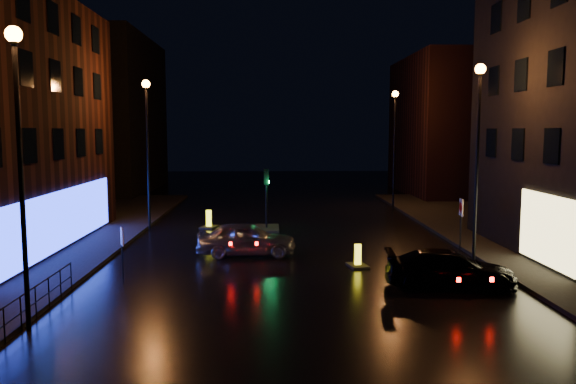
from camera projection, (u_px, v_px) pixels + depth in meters
name	position (u px, v px, depth m)	size (l,w,h in m)	color
ground	(301.00, 305.00, 18.04)	(120.00, 120.00, 0.00)	black
building_far_left	(107.00, 115.00, 51.55)	(8.00, 16.00, 14.00)	black
building_far_right	(450.00, 126.00, 49.65)	(8.00, 14.00, 12.00)	black
street_lamp_lnear	(19.00, 132.00, 15.20)	(0.44, 0.44, 8.37)	black
street_lamp_lfar	(147.00, 131.00, 31.10)	(0.44, 0.44, 8.37)	black
street_lamp_rnear	(478.00, 131.00, 23.64)	(0.44, 0.44, 8.37)	black
street_lamp_rfar	(395.00, 131.00, 39.54)	(0.44, 0.44, 8.37)	black
traffic_signal	(267.00, 221.00, 31.86)	(1.40, 2.40, 3.45)	black
guard_railing	(35.00, 294.00, 16.72)	(0.05, 6.04, 1.00)	black
silver_hatchback	(246.00, 239.00, 25.22)	(1.77, 4.41, 1.50)	#B8BAC1
dark_sedan	(450.00, 269.00, 20.04)	(1.87, 4.60, 1.34)	black
bollard_near	(358.00, 262.00, 23.16)	(0.89, 1.18, 0.94)	black
bollard_far	(209.00, 224.00, 32.37)	(1.08, 1.35, 1.03)	black
road_sign_left	(122.00, 241.00, 20.85)	(0.23, 0.46, 2.01)	black
road_sign_right	(461.00, 212.00, 26.08)	(0.12, 0.59, 2.45)	black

